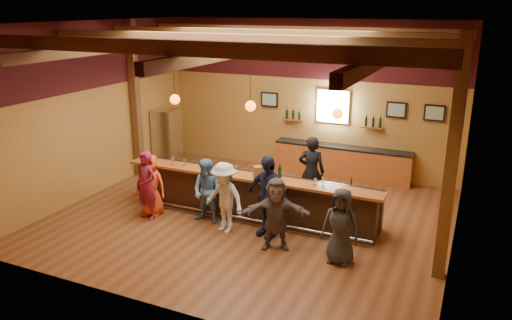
# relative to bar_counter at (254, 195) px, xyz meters

# --- Properties ---
(room) EXTENTS (9.04, 9.00, 4.52)m
(room) POSITION_rel_bar_counter_xyz_m (-0.02, -0.09, 2.69)
(room) COLOR brown
(room) RESTS_ON ground
(bar_counter) EXTENTS (6.30, 1.07, 1.11)m
(bar_counter) POSITION_rel_bar_counter_xyz_m (0.00, 0.00, 0.00)
(bar_counter) COLOR black
(bar_counter) RESTS_ON ground
(back_bar_cabinet) EXTENTS (4.00, 0.52, 0.95)m
(back_bar_cabinet) POSITION_rel_bar_counter_xyz_m (1.18, 3.57, -0.05)
(back_bar_cabinet) COLOR brown
(back_bar_cabinet) RESTS_ON ground
(window) EXTENTS (0.95, 0.09, 0.95)m
(window) POSITION_rel_bar_counter_xyz_m (0.78, 3.80, 1.53)
(window) COLOR silver
(window) RESTS_ON room
(framed_pictures) EXTENTS (5.35, 0.05, 0.45)m
(framed_pictures) POSITION_rel_bar_counter_xyz_m (1.65, 3.79, 1.58)
(framed_pictures) COLOR black
(framed_pictures) RESTS_ON room
(wine_shelves) EXTENTS (3.00, 0.18, 0.30)m
(wine_shelves) POSITION_rel_bar_counter_xyz_m (0.78, 3.73, 1.10)
(wine_shelves) COLOR brown
(wine_shelves) RESTS_ON room
(pendant_lights) EXTENTS (4.24, 0.24, 1.37)m
(pendant_lights) POSITION_rel_bar_counter_xyz_m (-0.02, -0.15, 2.19)
(pendant_lights) COLOR black
(pendant_lights) RESTS_ON room
(stainless_fridge) EXTENTS (0.70, 0.70, 1.80)m
(stainless_fridge) POSITION_rel_bar_counter_xyz_m (-4.12, 2.45, 0.38)
(stainless_fridge) COLOR silver
(stainless_fridge) RESTS_ON ground
(customer_orange) EXTENTS (0.83, 0.64, 1.52)m
(customer_orange) POSITION_rel_bar_counter_xyz_m (-2.27, -0.99, 0.24)
(customer_orange) COLOR #F34616
(customer_orange) RESTS_ON ground
(customer_redvest) EXTENTS (0.67, 0.52, 1.64)m
(customer_redvest) POSITION_rel_bar_counter_xyz_m (-2.22, -1.21, 0.30)
(customer_redvest) COLOR maroon
(customer_redvest) RESTS_ON ground
(customer_denim) EXTENTS (0.77, 0.62, 1.53)m
(customer_denim) POSITION_rel_bar_counter_xyz_m (-0.81, -0.82, 0.24)
(customer_denim) COLOR #557CAA
(customer_denim) RESTS_ON ground
(customer_white) EXTENTS (1.16, 0.84, 1.61)m
(customer_white) POSITION_rel_bar_counter_xyz_m (-0.23, -1.08, 0.28)
(customer_white) COLOR beige
(customer_white) RESTS_ON ground
(customer_navy) EXTENTS (1.16, 0.76, 1.83)m
(customer_navy) POSITION_rel_bar_counter_xyz_m (0.72, -0.88, 0.40)
(customer_navy) COLOR #1B1E36
(customer_navy) RESTS_ON ground
(customer_brown) EXTENTS (1.50, 0.94, 1.54)m
(customer_brown) POSITION_rel_bar_counter_xyz_m (1.12, -1.37, 0.25)
(customer_brown) COLOR #554544
(customer_brown) RESTS_ON ground
(customer_dark) EXTENTS (0.77, 0.52, 1.54)m
(customer_dark) POSITION_rel_bar_counter_xyz_m (2.49, -1.40, 0.25)
(customer_dark) COLOR #28292B
(customer_dark) RESTS_ON ground
(bartender) EXTENTS (0.72, 0.53, 1.81)m
(bartender) POSITION_rel_bar_counter_xyz_m (1.05, 1.14, 0.38)
(bartender) COLOR black
(bartender) RESTS_ON ground
(ice_bucket) EXTENTS (0.22, 0.22, 0.24)m
(ice_bucket) POSITION_rel_bar_counter_xyz_m (0.23, -0.29, 0.71)
(ice_bucket) COLOR brown
(ice_bucket) RESTS_ON bar_counter
(bottle_a) EXTENTS (0.08, 0.08, 0.38)m
(bottle_a) POSITION_rel_bar_counter_xyz_m (0.41, -0.17, 0.74)
(bottle_a) COLOR black
(bottle_a) RESTS_ON bar_counter
(bottle_b) EXTENTS (0.08, 0.08, 0.36)m
(bottle_b) POSITION_rel_bar_counter_xyz_m (0.72, -0.17, 0.73)
(bottle_b) COLOR black
(bottle_b) RESTS_ON bar_counter
(glass_a) EXTENTS (0.08, 0.08, 0.18)m
(glass_a) POSITION_rel_bar_counter_xyz_m (-2.79, -0.31, 0.72)
(glass_a) COLOR silver
(glass_a) RESTS_ON bar_counter
(glass_b) EXTENTS (0.09, 0.09, 0.19)m
(glass_b) POSITION_rel_bar_counter_xyz_m (-2.04, -0.35, 0.73)
(glass_b) COLOR silver
(glass_b) RESTS_ON bar_counter
(glass_c) EXTENTS (0.07, 0.07, 0.16)m
(glass_c) POSITION_rel_bar_counter_xyz_m (-1.75, -0.27, 0.70)
(glass_c) COLOR silver
(glass_c) RESTS_ON bar_counter
(glass_d) EXTENTS (0.09, 0.09, 0.20)m
(glass_d) POSITION_rel_bar_counter_xyz_m (-1.02, -0.29, 0.73)
(glass_d) COLOR silver
(glass_d) RESTS_ON bar_counter
(glass_e) EXTENTS (0.08, 0.08, 0.18)m
(glass_e) POSITION_rel_bar_counter_xyz_m (-0.35, -0.25, 0.72)
(glass_e) COLOR silver
(glass_e) RESTS_ON bar_counter
(glass_f) EXTENTS (0.08, 0.08, 0.18)m
(glass_f) POSITION_rel_bar_counter_xyz_m (0.61, -0.31, 0.71)
(glass_f) COLOR silver
(glass_f) RESTS_ON bar_counter
(glass_g) EXTENTS (0.07, 0.07, 0.16)m
(glass_g) POSITION_rel_bar_counter_xyz_m (1.60, -0.28, 0.70)
(glass_g) COLOR silver
(glass_g) RESTS_ON bar_counter
(glass_h) EXTENTS (0.07, 0.07, 0.17)m
(glass_h) POSITION_rel_bar_counter_xyz_m (1.79, -0.31, 0.71)
(glass_h) COLOR silver
(glass_h) RESTS_ON bar_counter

